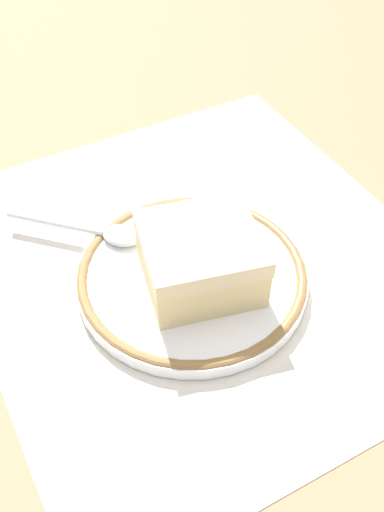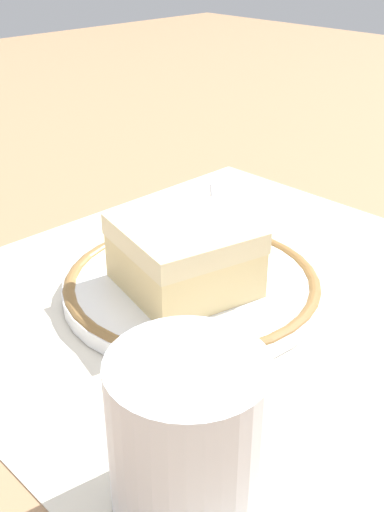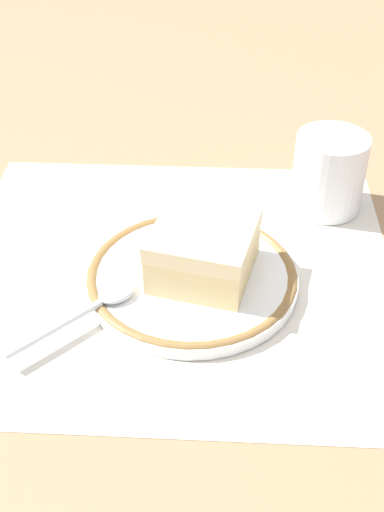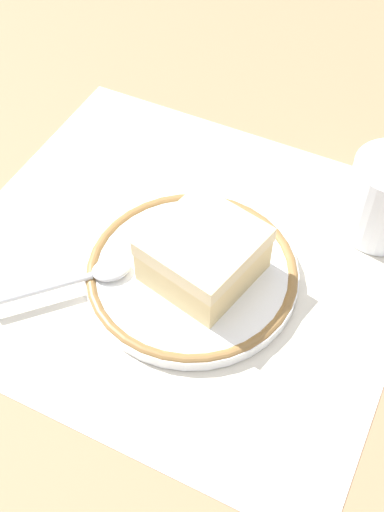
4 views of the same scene
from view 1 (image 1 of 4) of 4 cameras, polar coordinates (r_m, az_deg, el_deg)
name	(u,v)px [view 1 (image 1 of 4)]	position (r m, az deg, el deg)	size (l,w,h in m)	color
ground_plane	(200,261)	(0.53, 0.78, -0.48)	(2.40, 2.40, 0.00)	#9E7551
placemat	(200,261)	(0.53, 0.78, -0.43)	(0.42, 0.38, 0.00)	beige
plate	(192,276)	(0.51, 0.00, -1.91)	(0.19, 0.19, 0.01)	white
cake_slice	(201,258)	(0.48, 0.81, -0.23)	(0.10, 0.11, 0.05)	beige
spoon	(101,232)	(0.54, -8.52, 2.29)	(0.10, 0.10, 0.01)	silver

